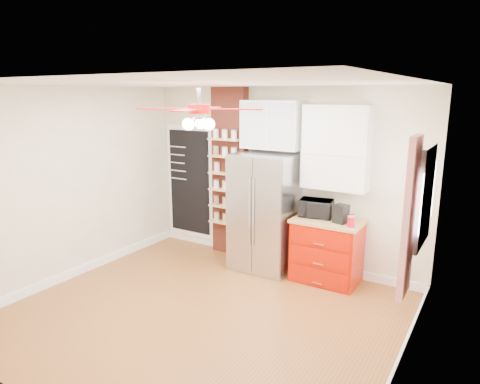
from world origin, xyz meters
The scene contains 21 objects.
floor centered at (0.00, 0.00, 0.00)m, with size 4.50×4.50×0.00m, color brown.
ceiling centered at (0.00, 0.00, 2.70)m, with size 4.50×4.50×0.00m, color white.
wall_back centered at (0.00, 2.00, 1.35)m, with size 4.50×0.02×2.70m, color beige.
wall_front centered at (0.00, -2.00, 1.35)m, with size 4.50×0.02×2.70m, color beige.
wall_left centered at (-2.25, 0.00, 1.35)m, with size 0.02×4.00×2.70m, color beige.
wall_right centered at (2.25, 0.00, 1.35)m, with size 0.02×4.00×2.70m, color beige.
chalkboard centered at (-1.70, 1.96, 1.10)m, with size 0.95×0.05×1.95m.
brick_pillar centered at (-0.85, 1.92, 1.35)m, with size 0.60×0.16×2.70m, color brown.
fridge centered at (-0.05, 1.63, 0.88)m, with size 0.90×0.70×1.75m, color silver.
upper_glass_cabinet centered at (-0.05, 1.82, 2.15)m, with size 0.90×0.35×0.70m, color white.
red_cabinet centered at (0.92, 1.68, 0.45)m, with size 0.94×0.64×0.90m.
upper_shelf_unit centered at (0.92, 1.85, 1.88)m, with size 0.90×0.30×1.15m, color white.
window centered at (2.23, 0.90, 1.55)m, with size 0.04×0.75×1.05m, color white.
curtain centered at (2.18, 0.35, 1.45)m, with size 0.06×0.40×1.55m, color red.
ceiling_fan centered at (0.00, 0.00, 2.42)m, with size 1.40×1.40×0.44m.
toaster_oven centered at (0.72, 1.72, 1.02)m, with size 0.45×0.30×0.25m, color black.
coffee_maker centered at (1.11, 1.62, 1.02)m, with size 0.16×0.18×0.25m, color black.
canister_left centered at (1.29, 1.51, 0.97)m, with size 0.09×0.09×0.13m, color red.
canister_right centered at (1.21, 1.72, 0.96)m, with size 0.10×0.10×0.13m, color #A60919.
pantry_jar_oats centered at (-1.01, 1.79, 1.44)m, with size 0.09×0.09×0.14m, color beige.
pantry_jar_beans centered at (-0.79, 1.78, 1.44)m, with size 0.09×0.09×0.14m, color #866344.
Camera 1 is at (2.84, -3.78, 2.59)m, focal length 32.00 mm.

